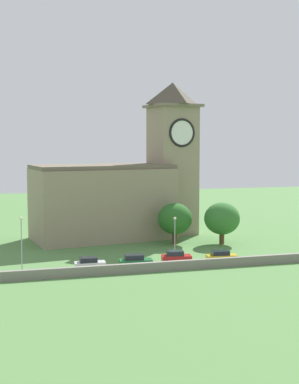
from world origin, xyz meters
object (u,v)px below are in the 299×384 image
car_green (135,261)px  tree_churchyard (222,219)px  car_red (176,257)px  tree_riverside_west (175,219)px  car_yellow (221,256)px  car_white (90,264)px  streetlamp_west_mid (175,231)px  church (124,188)px  streetlamp_west_end (21,235)px

car_green → tree_churchyard: 22.60m
car_red → tree_riverside_west: bearing=72.5°
car_yellow → tree_riverside_west: tree_riverside_west is taller
tree_riverside_west → car_white: bearing=-138.9°
car_yellow → tree_riverside_west: (-2.04, 14.98, 3.43)m
car_white → streetlamp_west_mid: size_ratio=0.66×
car_green → streetlamp_west_mid: streetlamp_west_mid is taller
tree_churchyard → tree_riverside_west: size_ratio=1.01×
car_red → car_green: bearing=-170.6°
church → car_red: bearing=-84.5°
streetlamp_west_end → car_white: bearing=-15.9°
streetlamp_west_end → streetlamp_west_mid: bearing=1.2°
streetlamp_west_end → tree_churchyard: bearing=17.1°
car_yellow → tree_riverside_west: bearing=97.7°
tree_riverside_west → car_yellow: bearing=-82.3°
car_white → car_yellow: 18.81m
streetlamp_west_mid → tree_churchyard: 15.05m
car_green → tree_churchyard: (18.20, 12.98, 3.37)m
car_green → streetlamp_west_end: bearing=169.3°
car_white → car_yellow: size_ratio=0.93×
car_red → streetlamp_west_end: bearing=175.1°
car_red → streetlamp_west_end: streetlamp_west_end is taller
car_green → streetlamp_west_mid: size_ratio=0.73×
car_white → streetlamp_west_mid: 13.66m
church → tree_churchyard: (14.28, -11.07, -4.51)m
tree_churchyard → tree_riverside_west: (-7.63, 2.01, -0.01)m
car_red → car_yellow: (6.45, -1.01, -0.07)m
church → tree_riverside_west: church is taller
streetlamp_west_mid → tree_churchyard: (11.49, 9.72, 0.02)m
streetlamp_west_end → tree_riverside_west: bearing=25.5°
church → streetlamp_west_end: church is taller
car_yellow → streetlamp_west_end: 27.92m
tree_churchyard → car_red: bearing=-135.2°
streetlamp_west_end → tree_churchyard: (33.10, 10.16, -0.47)m
car_white → tree_churchyard: (24.40, 12.64, 3.42)m
car_yellow → streetlamp_west_end: bearing=174.2°
car_yellow → tree_riverside_west: size_ratio=0.65×
car_green → car_red: car_red is taller
car_green → car_yellow: size_ratio=1.03×
tree_churchyard → tree_riverside_west: 7.89m
car_red → streetlamp_west_mid: streetlamp_west_mid is taller
car_red → tree_riverside_west: 15.03m
streetlamp_west_end → streetlamp_west_mid: 21.61m
streetlamp_west_mid → car_green: bearing=-154.1°
church → car_yellow: bearing=-70.1°
car_green → car_yellow: bearing=0.0°
car_green → tree_riverside_west: tree_riverside_west is taller
tree_riverside_west → car_red: bearing=-107.5°
car_white → car_green: (6.20, -0.34, 0.05)m
car_yellow → tree_churchyard: (5.60, 12.97, 3.44)m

